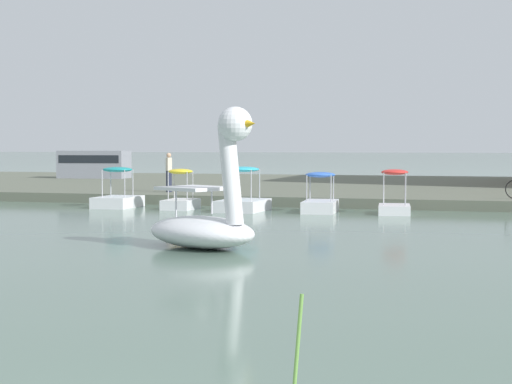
% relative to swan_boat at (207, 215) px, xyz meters
% --- Properties ---
extents(shore_bank_far, '(133.02, 25.31, 0.40)m').
position_rel_swan_boat_xyz_m(shore_bank_far, '(3.61, 25.74, -0.59)').
color(shore_bank_far, '#5B6051').
rests_on(shore_bank_far, ground_plane).
extents(swan_boat, '(3.45, 2.89, 3.26)m').
position_rel_swan_boat_xyz_m(swan_boat, '(0.00, 0.00, 0.00)').
color(swan_boat, white).
rests_on(swan_boat, ground_plane).
extents(pedal_boat_red, '(1.30, 1.92, 1.57)m').
position_rel_swan_boat_xyz_m(pedal_boat_red, '(2.91, 11.11, -0.32)').
color(pedal_boat_red, white).
rests_on(pedal_boat_red, ground_plane).
extents(pedal_boat_blue, '(1.36, 2.33, 1.45)m').
position_rel_swan_boat_xyz_m(pedal_boat_blue, '(0.26, 11.16, -0.36)').
color(pedal_boat_blue, white).
rests_on(pedal_boat_blue, ground_plane).
extents(pedal_boat_cyan, '(1.55, 2.36, 1.63)m').
position_rel_swan_boat_xyz_m(pedal_boat_cyan, '(-2.58, 10.91, -0.35)').
color(pedal_boat_cyan, white).
rests_on(pedal_boat_cyan, ground_plane).
extents(pedal_boat_yellow, '(1.15, 1.78, 1.52)m').
position_rel_swan_boat_xyz_m(pedal_boat_yellow, '(-5.11, 11.10, -0.36)').
color(pedal_boat_yellow, white).
rests_on(pedal_boat_yellow, ground_plane).
extents(pedal_boat_teal, '(1.44, 2.20, 1.57)m').
position_rel_swan_boat_xyz_m(pedal_boat_teal, '(-7.79, 11.25, -0.38)').
color(pedal_boat_teal, white).
rests_on(pedal_boat_teal, ground_plane).
extents(person_on_path, '(0.30, 0.30, 1.69)m').
position_rel_swan_boat_xyz_m(person_on_path, '(-7.32, 15.28, 0.50)').
color(person_on_path, '#23283D').
rests_on(person_on_path, shore_bank_far).
extents(parked_van, '(4.38, 2.21, 1.70)m').
position_rel_swan_boat_xyz_m(parked_van, '(-17.86, 28.57, 0.53)').
color(parked_van, gray).
rests_on(parked_van, shore_bank_far).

